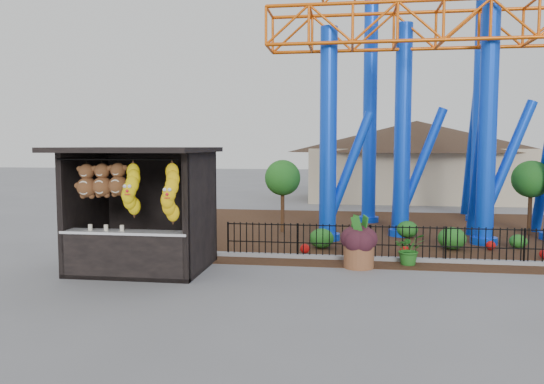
# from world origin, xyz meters

# --- Properties ---
(ground) EXTENTS (120.00, 120.00, 0.00)m
(ground) POSITION_xyz_m (0.00, 0.00, 0.00)
(ground) COLOR slate
(ground) RESTS_ON ground
(mulch_bed) EXTENTS (18.00, 12.00, 0.02)m
(mulch_bed) POSITION_xyz_m (4.00, 8.00, 0.01)
(mulch_bed) COLOR #331E11
(mulch_bed) RESTS_ON ground
(curb) EXTENTS (18.00, 0.18, 0.12)m
(curb) POSITION_xyz_m (4.00, 3.00, 0.06)
(curb) COLOR gray
(curb) RESTS_ON ground
(prize_booth) EXTENTS (3.50, 3.40, 3.12)m
(prize_booth) POSITION_xyz_m (-2.99, 0.89, 1.54)
(prize_booth) COLOR black
(prize_booth) RESTS_ON ground
(picket_fence) EXTENTS (12.20, 0.06, 1.00)m
(picket_fence) POSITION_xyz_m (4.90, 3.00, 0.50)
(picket_fence) COLOR black
(picket_fence) RESTS_ON ground
(roller_coaster) EXTENTS (11.00, 6.37, 10.82)m
(roller_coaster) POSITION_xyz_m (5.12, 8.23, 6.44)
(roller_coaster) COLOR blue
(roller_coaster) RESTS_ON ground
(terracotta_planter) EXTENTS (0.88, 0.88, 0.64)m
(terracotta_planter) POSITION_xyz_m (2.48, 2.13, 0.32)
(terracotta_planter) COLOR brown
(terracotta_planter) RESTS_ON ground
(planter_foliage) EXTENTS (0.70, 0.70, 0.64)m
(planter_foliage) POSITION_xyz_m (2.48, 2.13, 0.96)
(planter_foliage) COLOR #32141C
(planter_foliage) RESTS_ON terracotta_planter
(potted_plant) EXTENTS (0.81, 0.70, 0.87)m
(potted_plant) POSITION_xyz_m (3.81, 2.62, 0.44)
(potted_plant) COLOR #1B5519
(potted_plant) RESTS_ON ground
(landscaping) EXTENTS (8.42, 3.70, 0.67)m
(landscaping) POSITION_xyz_m (4.79, 5.36, 0.30)
(landscaping) COLOR #1E5C1B
(landscaping) RESTS_ON mulch_bed
(pavilion) EXTENTS (15.00, 15.00, 4.80)m
(pavilion) POSITION_xyz_m (6.00, 20.00, 3.07)
(pavilion) COLOR #BFAD8C
(pavilion) RESTS_ON ground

